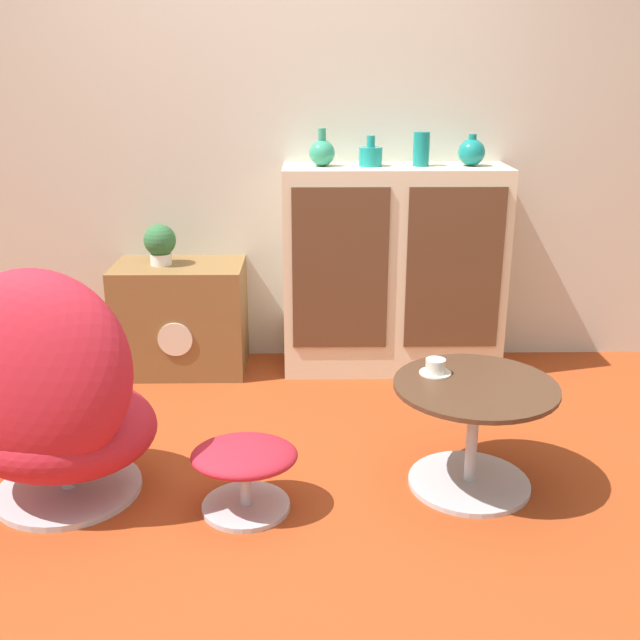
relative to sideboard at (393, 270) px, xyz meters
name	(u,v)px	position (x,y,z in m)	size (l,w,h in m)	color
ground_plane	(266,501)	(-0.61, -1.34, -0.54)	(12.00, 12.00, 0.00)	#9E3D19
wall_back	(277,119)	(-0.61, 0.22, 0.76)	(6.40, 0.06, 2.60)	beige
sideboard	(393,270)	(0.00, 0.00, 0.00)	(1.14, 0.39, 1.08)	beige
tv_console	(181,317)	(-1.12, -0.02, -0.25)	(0.67, 0.43, 0.58)	brown
egg_chair	(49,402)	(-1.38, -1.33, -0.13)	(0.82, 0.77, 0.94)	#B7B7BC
ottoman	(245,464)	(-0.68, -1.39, -0.36)	(0.39, 0.33, 0.27)	#B7B7BC
coffee_table	(473,426)	(0.19, -1.24, -0.29)	(0.62, 0.62, 0.43)	#B7B7BC
vase_leftmost	(322,152)	(-0.37, 0.00, 0.61)	(0.13, 0.13, 0.19)	#2D8E6B
vase_inner_left	(371,156)	(-0.13, 0.00, 0.59)	(0.12, 0.12, 0.15)	teal
vase_inner_right	(421,149)	(0.12, 0.00, 0.62)	(0.08, 0.08, 0.17)	#147A75
vase_rightmost	(472,152)	(0.38, 0.00, 0.61)	(0.13, 0.13, 0.16)	#147A75
potted_plant	(160,243)	(-1.21, -0.02, 0.16)	(0.17, 0.17, 0.21)	silver
teacup	(435,368)	(0.05, -1.13, -0.09)	(0.12, 0.12, 0.06)	silver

